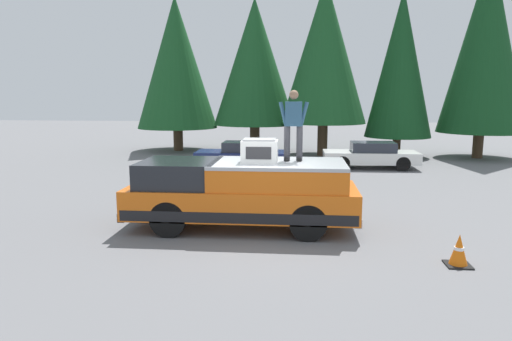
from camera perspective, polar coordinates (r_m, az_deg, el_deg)
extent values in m
plane|color=slate|center=(11.14, 1.06, -7.60)|extent=(90.00, 90.00, 0.00)
cube|color=orange|center=(11.34, -1.74, -3.63)|extent=(2.00, 5.50, 0.70)
cube|color=black|center=(11.39, -1.74, -4.57)|extent=(2.01, 5.39, 0.24)
cube|color=black|center=(11.49, -9.26, -0.27)|extent=(1.84, 1.87, 0.60)
cube|color=orange|center=(11.15, 2.74, -0.66)|extent=(1.92, 3.19, 0.52)
cube|color=#A8AAAF|center=(11.10, 2.75, 0.86)|extent=(1.94, 3.19, 0.08)
cube|color=#232326|center=(12.02, -14.61, -4.51)|extent=(1.96, 0.16, 0.20)
cube|color=#B2B5BA|center=(11.40, 11.86, -5.15)|extent=(1.96, 0.16, 0.20)
cylinder|color=black|center=(10.91, -10.67, -5.83)|extent=(0.30, 0.84, 0.84)
cylinder|color=black|center=(12.50, -8.55, -3.82)|extent=(0.30, 0.84, 0.84)
cylinder|color=black|center=(10.51, 6.41, -6.31)|extent=(0.30, 0.84, 0.84)
cylinder|color=black|center=(12.16, 6.26, -4.15)|extent=(0.30, 0.84, 0.84)
cube|color=white|center=(10.97, 0.45, 2.36)|extent=(0.64, 0.84, 0.52)
cube|color=#2D2D30|center=(10.65, 0.30, 2.14)|extent=(0.01, 0.59, 0.29)
cube|color=#99999E|center=(10.94, 0.45, 3.81)|extent=(0.58, 0.76, 0.04)
cylinder|color=#333338|center=(11.27, 5.35, 3.32)|extent=(0.15, 0.15, 0.84)
cube|color=black|center=(11.28, 5.32, 1.38)|extent=(0.26, 0.11, 0.08)
cylinder|color=#333338|center=(11.28, 3.82, 3.34)|extent=(0.15, 0.15, 0.84)
cube|color=black|center=(11.28, 3.80, 1.40)|extent=(0.26, 0.11, 0.08)
cube|color=#335B7A|center=(11.22, 4.63, 6.94)|extent=(0.24, 0.40, 0.58)
sphere|color=#A37A5B|center=(11.21, 4.66, 9.24)|extent=(0.22, 0.22, 0.22)
cylinder|color=#335B7A|center=(11.19, 5.90, 6.91)|extent=(0.09, 0.23, 0.58)
cylinder|color=#335B7A|center=(11.20, 3.37, 6.95)|extent=(0.09, 0.23, 0.58)
cube|color=white|center=(21.20, 13.83, 1.61)|extent=(1.64, 4.10, 0.50)
cube|color=#282D38|center=(21.16, 14.15, 2.84)|extent=(1.31, 1.89, 0.42)
cylinder|color=black|center=(20.37, 10.57, 0.90)|extent=(0.20, 0.62, 0.62)
cylinder|color=black|center=(21.79, 10.23, 1.45)|extent=(0.20, 0.62, 0.62)
cylinder|color=black|center=(20.76, 17.57, 0.78)|extent=(0.20, 0.62, 0.62)
cylinder|color=black|center=(22.15, 16.79, 1.33)|extent=(0.20, 0.62, 0.62)
cube|color=navy|center=(20.69, -1.66, 1.69)|extent=(1.64, 4.10, 0.50)
cube|color=#282D38|center=(20.62, -1.39, 2.95)|extent=(1.31, 1.89, 0.42)
cylinder|color=black|center=(20.20, -5.49, 0.95)|extent=(0.20, 0.62, 0.62)
cylinder|color=black|center=(21.61, -4.78, 1.50)|extent=(0.20, 0.62, 0.62)
cylinder|color=black|center=(19.89, 1.73, 0.85)|extent=(0.20, 0.62, 0.62)
cylinder|color=black|center=(21.32, 1.97, 1.42)|extent=(0.20, 0.62, 0.62)
cube|color=black|center=(9.88, 23.50, -10.55)|extent=(0.47, 0.47, 0.03)
cone|color=orange|center=(9.78, 23.62, -8.92)|extent=(0.36, 0.36, 0.62)
cylinder|color=white|center=(9.78, 23.63, -8.75)|extent=(0.19, 0.19, 0.06)
cylinder|color=#4C3826|center=(26.48, 25.55, 2.82)|extent=(0.51, 0.51, 1.31)
cone|color=#14421E|center=(26.47, 26.35, 13.93)|extent=(4.24, 4.24, 8.96)
cylinder|color=#4C3826|center=(25.49, 16.83, 2.81)|extent=(0.41, 0.41, 1.04)
cone|color=#14421E|center=(25.39, 17.30, 12.38)|extent=(3.39, 3.39, 7.46)
cylinder|color=#4C3826|center=(25.06, 8.14, 3.81)|extent=(0.53, 0.53, 1.74)
cone|color=#194C23|center=(25.05, 8.39, 14.23)|extent=(4.45, 4.45, 7.37)
cylinder|color=#4C3826|center=(26.43, -0.15, 3.98)|extent=(0.55, 0.55, 1.54)
cone|color=#194C23|center=(26.38, -0.16, 13.16)|extent=(4.58, 4.58, 6.91)
cylinder|color=#4C3826|center=(27.49, -9.51, 3.82)|extent=(0.55, 0.55, 1.32)
cone|color=#194C23|center=(27.42, -9.76, 12.89)|extent=(4.55, 4.55, 7.36)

